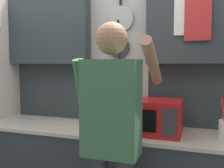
# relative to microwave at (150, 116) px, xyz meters

# --- Properties ---
(back_wall_unit) EXTENTS (2.92, 0.23, 2.49)m
(back_wall_unit) POSITION_rel_microwave_xyz_m (-0.43, 0.28, 0.47)
(back_wall_unit) COLOR #2D383D
(back_wall_unit) RESTS_ON ground_plane
(microwave) EXTENTS (0.54, 0.37, 0.29)m
(microwave) POSITION_rel_microwave_xyz_m (0.00, 0.00, 0.00)
(microwave) COLOR red
(microwave) RESTS_ON base_cabinet_counter
(knife_block) EXTENTS (0.12, 0.16, 0.26)m
(knife_block) POSITION_rel_microwave_xyz_m (-0.50, 0.00, -0.05)
(knife_block) COLOR brown
(knife_block) RESTS_ON base_cabinet_counter
(person) EXTENTS (0.54, 0.64, 1.78)m
(person) POSITION_rel_microwave_xyz_m (-0.16, -0.52, 0.02)
(person) COLOR #383842
(person) RESTS_ON ground_plane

